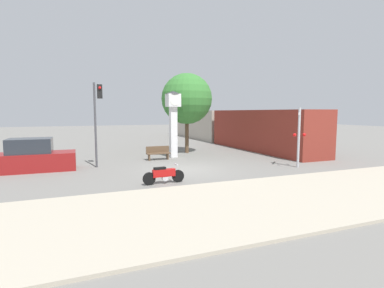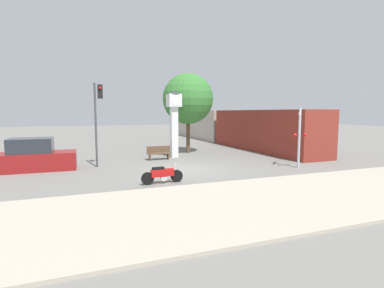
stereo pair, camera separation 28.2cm
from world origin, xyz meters
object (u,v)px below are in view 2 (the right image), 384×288
motorcycle (162,175)px  traffic_light (98,110)px  street_tree (188,99)px  railroad_crossing_signal (299,135)px  clock_tower (174,114)px  freight_train (227,127)px  parked_car (35,157)px  bench (159,153)px

motorcycle → traffic_light: 6.57m
motorcycle → street_tree: size_ratio=0.31×
motorcycle → railroad_crossing_signal: railroad_crossing_signal is taller
clock_tower → freight_train: clock_tower is taller
traffic_light → freight_train: bearing=36.1°
railroad_crossing_signal → parked_car: railroad_crossing_signal is taller
clock_tower → parked_car: 9.25m
traffic_light → parked_car: (-3.42, 0.16, -2.59)m
traffic_light → railroad_crossing_signal: size_ratio=1.41×
clock_tower → street_tree: 2.76m
traffic_light → bench: traffic_light is taller
railroad_crossing_signal → street_tree: bearing=114.5°
parked_car → railroad_crossing_signal: bearing=-16.8°
clock_tower → railroad_crossing_signal: clock_tower is taller
motorcycle → freight_train: (11.22, 15.28, 1.29)m
freight_train → street_tree: street_tree is taller
clock_tower → traffic_light: bearing=-158.1°
bench → traffic_light: bearing=-161.3°
traffic_light → motorcycle: bearing=-66.1°
clock_tower → traffic_light: 5.72m
clock_tower → street_tree: (1.73, 1.82, 1.15)m
freight_train → traffic_light: traffic_light is taller
railroad_crossing_signal → bench: 9.07m
motorcycle → bench: bench is taller
motorcycle → parked_car: size_ratio=0.46×
bench → clock_tower: bearing=30.2°
parked_car → motorcycle: bearing=-42.8°
freight_train → railroad_crossing_signal: 14.56m
motorcycle → street_tree: street_tree is taller
motorcycle → traffic_light: size_ratio=0.40×
railroad_crossing_signal → bench: size_ratio=2.18×
street_tree → bench: 5.52m
motorcycle → traffic_light: bearing=111.0°
freight_train → traffic_light: 16.90m
clock_tower → traffic_light: size_ratio=0.96×
freight_train → parked_car: 19.64m
railroad_crossing_signal → bench: railroad_crossing_signal is taller
traffic_light → railroad_crossing_signal: traffic_light is taller
motorcycle → clock_tower: clock_tower is taller
clock_tower → bench: bearing=-149.8°
motorcycle → bench: 6.90m
motorcycle → railroad_crossing_signal: (8.46, 0.98, 1.49)m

